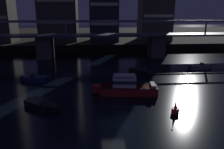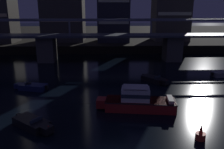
{
  "view_description": "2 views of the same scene",
  "coord_description": "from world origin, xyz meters",
  "px_view_note": "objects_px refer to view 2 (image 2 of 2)",
  "views": [
    {
      "loc": [
        -1.74,
        -20.19,
        11.09
      ],
      "look_at": [
        0.97,
        14.76,
        1.29
      ],
      "focal_mm": 35.17,
      "sensor_mm": 36.0,
      "label": 1
    },
    {
      "loc": [
        -1.18,
        -15.69,
        11.19
      ],
      "look_at": [
        -0.22,
        15.18,
        2.53
      ],
      "focal_mm": 36.72,
      "sensor_mm": 36.0,
      "label": 2
    }
  ],
  "objects_px": {
    "speedboat_mid_center": "(33,123)",
    "channel_buoy": "(201,135)",
    "speedboat_near_right": "(224,74)",
    "speedboat_mid_right": "(32,87)",
    "speedboat_near_center": "(154,79)",
    "river_bridge": "(110,42)",
    "cabin_cruiser_near_left": "(138,101)"
  },
  "relations": [
    {
      "from": "speedboat_mid_center",
      "to": "channel_buoy",
      "type": "distance_m",
      "value": 15.94
    },
    {
      "from": "channel_buoy",
      "to": "speedboat_near_right",
      "type": "bearing_deg",
      "value": 58.28
    },
    {
      "from": "speedboat_mid_center",
      "to": "speedboat_mid_right",
      "type": "distance_m",
      "value": 11.92
    },
    {
      "from": "speedboat_near_center",
      "to": "river_bridge",
      "type": "bearing_deg",
      "value": 112.41
    },
    {
      "from": "speedboat_near_right",
      "to": "speedboat_mid_right",
      "type": "relative_size",
      "value": 1.01
    },
    {
      "from": "speedboat_near_center",
      "to": "speedboat_near_right",
      "type": "relative_size",
      "value": 0.89
    },
    {
      "from": "speedboat_near_right",
      "to": "speedboat_mid_center",
      "type": "relative_size",
      "value": 1.12
    },
    {
      "from": "river_bridge",
      "to": "speedboat_near_right",
      "type": "relative_size",
      "value": 17.51
    },
    {
      "from": "channel_buoy",
      "to": "speedboat_near_center",
      "type": "bearing_deg",
      "value": 91.81
    },
    {
      "from": "speedboat_near_right",
      "to": "channel_buoy",
      "type": "bearing_deg",
      "value": -121.72
    },
    {
      "from": "speedboat_near_right",
      "to": "speedboat_mid_center",
      "type": "xyz_separation_m",
      "value": [
        -28.25,
        -17.59,
        0.0
      ]
    },
    {
      "from": "river_bridge",
      "to": "speedboat_mid_right",
      "type": "relative_size",
      "value": 17.6
    },
    {
      "from": "speedboat_near_center",
      "to": "speedboat_near_right",
      "type": "xyz_separation_m",
      "value": [
        13.08,
        3.05,
        0.0
      ]
    },
    {
      "from": "cabin_cruiser_near_left",
      "to": "speedboat_mid_right",
      "type": "height_order",
      "value": "cabin_cruiser_near_left"
    },
    {
      "from": "cabin_cruiser_near_left",
      "to": "speedboat_mid_center",
      "type": "relative_size",
      "value": 2.0
    },
    {
      "from": "speedboat_mid_right",
      "to": "channel_buoy",
      "type": "distance_m",
      "value": 23.86
    },
    {
      "from": "river_bridge",
      "to": "cabin_cruiser_near_left",
      "type": "bearing_deg",
      "value": -84.58
    },
    {
      "from": "cabin_cruiser_near_left",
      "to": "speedboat_mid_right",
      "type": "bearing_deg",
      "value": 152.96
    },
    {
      "from": "channel_buoy",
      "to": "river_bridge",
      "type": "bearing_deg",
      "value": 102.27
    },
    {
      "from": "speedboat_near_center",
      "to": "speedboat_mid_center",
      "type": "xyz_separation_m",
      "value": [
        -15.17,
        -14.53,
        0.0
      ]
    },
    {
      "from": "cabin_cruiser_near_left",
      "to": "speedboat_near_center",
      "type": "height_order",
      "value": "cabin_cruiser_near_left"
    },
    {
      "from": "cabin_cruiser_near_left",
      "to": "speedboat_near_center",
      "type": "xyz_separation_m",
      "value": [
        4.21,
        10.55,
        -0.64
      ]
    },
    {
      "from": "cabin_cruiser_near_left",
      "to": "speedboat_near_right",
      "type": "height_order",
      "value": "cabin_cruiser_near_left"
    },
    {
      "from": "river_bridge",
      "to": "speedboat_mid_center",
      "type": "distance_m",
      "value": 32.3
    },
    {
      "from": "speedboat_near_right",
      "to": "river_bridge",
      "type": "bearing_deg",
      "value": 146.04
    },
    {
      "from": "cabin_cruiser_near_left",
      "to": "speedboat_near_right",
      "type": "relative_size",
      "value": 1.78
    },
    {
      "from": "speedboat_near_right",
      "to": "speedboat_mid_right",
      "type": "xyz_separation_m",
      "value": [
        -31.79,
        -6.2,
        0.0
      ]
    },
    {
      "from": "cabin_cruiser_near_left",
      "to": "speedboat_near_center",
      "type": "distance_m",
      "value": 11.38
    },
    {
      "from": "river_bridge",
      "to": "cabin_cruiser_near_left",
      "type": "relative_size",
      "value": 9.82
    },
    {
      "from": "speedboat_near_right",
      "to": "speedboat_mid_center",
      "type": "distance_m",
      "value": 33.27
    },
    {
      "from": "river_bridge",
      "to": "speedboat_mid_right",
      "type": "height_order",
      "value": "river_bridge"
    },
    {
      "from": "cabin_cruiser_near_left",
      "to": "channel_buoy",
      "type": "height_order",
      "value": "cabin_cruiser_near_left"
    }
  ]
}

